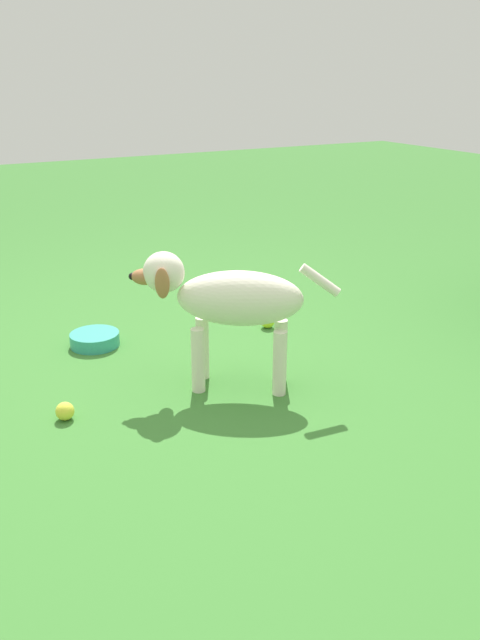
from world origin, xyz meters
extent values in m
plane|color=#38722D|center=(0.00, 0.00, 0.00)|extent=(14.00, 14.00, 0.00)
ellipsoid|color=silver|center=(-0.21, 0.15, 0.36)|extent=(0.50, 0.42, 0.21)
cylinder|color=silver|center=(-0.05, 0.12, 0.13)|extent=(0.05, 0.05, 0.26)
cylinder|color=silver|center=(-0.11, 0.02, 0.13)|extent=(0.05, 0.05, 0.26)
cylinder|color=silver|center=(-0.30, 0.29, 0.13)|extent=(0.05, 0.05, 0.26)
cylinder|color=silver|center=(-0.37, 0.19, 0.13)|extent=(0.05, 0.05, 0.26)
ellipsoid|color=silver|center=(0.03, -0.01, 0.46)|extent=(0.21, 0.20, 0.16)
ellipsoid|color=#9E663D|center=(0.09, -0.04, 0.44)|extent=(0.13, 0.12, 0.06)
sphere|color=black|center=(0.13, -0.07, 0.44)|extent=(0.03, 0.03, 0.03)
ellipsoid|color=#9E663D|center=(0.06, 0.06, 0.44)|extent=(0.06, 0.05, 0.12)
ellipsoid|color=#9E663D|center=(-0.02, -0.06, 0.44)|extent=(0.06, 0.05, 0.12)
cylinder|color=silver|center=(-0.45, 0.32, 0.44)|extent=(0.15, 0.12, 0.12)
sphere|color=yellow|center=(0.47, 0.09, 0.03)|extent=(0.07, 0.07, 0.07)
sphere|color=#C4DB2F|center=(-0.82, -0.62, 0.03)|extent=(0.07, 0.07, 0.07)
sphere|color=#C3DF2A|center=(-0.62, -0.32, 0.03)|extent=(0.07, 0.07, 0.07)
cylinder|color=teal|center=(0.17, -0.51, 0.03)|extent=(0.22, 0.22, 0.06)
camera|label=1|loc=(0.91, 2.19, 1.16)|focal=36.73mm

